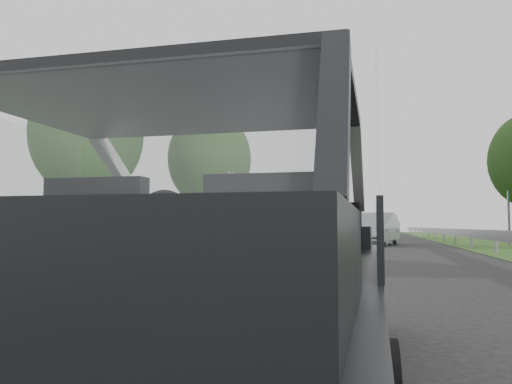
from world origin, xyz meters
The scene contains 10 objects.
subject_car centered at (0.00, 0.00, 0.72)m, with size 1.80×4.00×1.45m, color black.
dashboard centered at (0.00, 0.62, 0.85)m, with size 1.58×0.45×0.30m, color black.
driver_seat centered at (-0.40, -0.29, 0.88)m, with size 0.50×0.72×0.42m, color black.
passenger_seat centered at (0.40, -0.29, 0.88)m, with size 0.50×0.72×0.42m, color black.
steering_wheel centered at (-0.40, 0.33, 0.92)m, with size 0.36×0.36×0.04m, color black.
cat centered at (0.16, 0.63, 1.07)m, with size 0.50×0.16×0.23m, color gray.
other_car centered at (0.82, 20.59, 0.73)m, with size 1.76×4.45×1.46m, color #ACB1B7.
highway_sign centered at (6.44, 20.86, 1.19)m, with size 0.10×0.95×2.38m, color #0A4718.
tree_5 centered at (-12.39, 18.36, 4.00)m, with size 5.27×5.27×7.99m, color #25431C, non-canonical shape.
tree_6 centered at (-8.25, 24.16, 3.58)m, with size 4.73×4.73×7.16m, color #25431C, non-canonical shape.
Camera 1 is at (0.88, -2.51, 0.86)m, focal length 35.00 mm.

